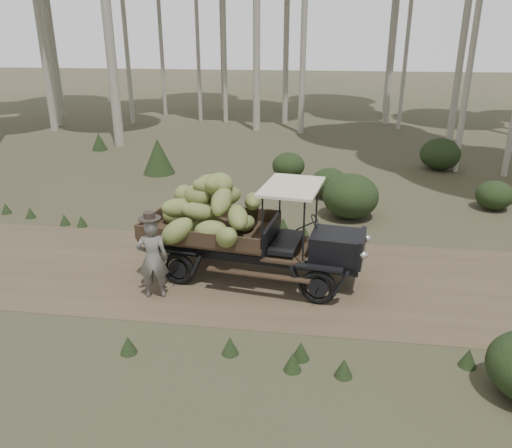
% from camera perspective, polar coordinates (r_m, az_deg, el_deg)
% --- Properties ---
extents(ground, '(120.00, 120.00, 0.00)m').
position_cam_1_polar(ground, '(10.65, -10.02, -5.22)').
color(ground, '#473D2B').
rests_on(ground, ground).
extents(dirt_track, '(70.00, 4.00, 0.01)m').
position_cam_1_polar(dirt_track, '(10.65, -10.02, -5.20)').
color(dirt_track, brown).
rests_on(dirt_track, ground).
extents(banana_truck, '(4.54, 2.33, 2.18)m').
position_cam_1_polar(banana_truck, '(9.85, -3.31, 0.90)').
color(banana_truck, black).
rests_on(banana_truck, ground).
extents(farmer, '(0.63, 0.49, 1.69)m').
position_cam_1_polar(farmer, '(9.34, -11.73, -3.81)').
color(farmer, '#625F5A').
rests_on(farmer, ground).
extents(undergrowth, '(22.61, 21.75, 1.24)m').
position_cam_1_polar(undergrowth, '(10.78, -4.72, -1.74)').
color(undergrowth, '#233319').
rests_on(undergrowth, ground).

